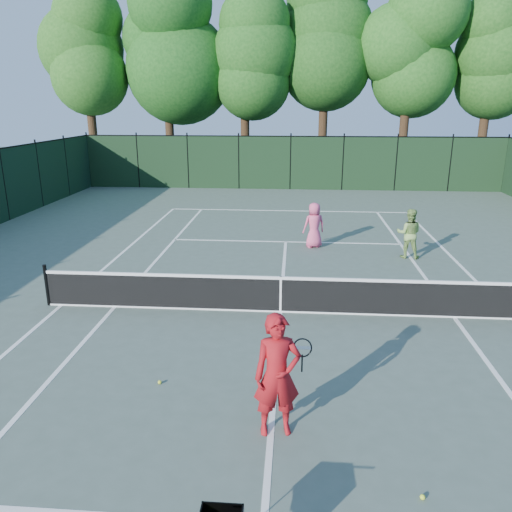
# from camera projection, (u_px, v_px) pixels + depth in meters

# --- Properties ---
(ground) EXTENTS (90.00, 90.00, 0.00)m
(ground) POSITION_uv_depth(u_px,v_px,m) (280.00, 312.00, 12.08)
(ground) COLOR #4B5B4F
(ground) RESTS_ON ground
(sideline_doubles_left) EXTENTS (0.10, 23.77, 0.01)m
(sideline_doubles_left) POSITION_uv_depth(u_px,v_px,m) (62.00, 305.00, 12.49)
(sideline_doubles_left) COLOR white
(sideline_doubles_left) RESTS_ON ground
(sideline_singles_left) EXTENTS (0.10, 23.77, 0.01)m
(sideline_singles_left) POSITION_uv_depth(u_px,v_px,m) (115.00, 307.00, 12.39)
(sideline_singles_left) COLOR white
(sideline_singles_left) RESTS_ON ground
(sideline_singles_right) EXTENTS (0.10, 23.77, 0.01)m
(sideline_singles_right) POSITION_uv_depth(u_px,v_px,m) (454.00, 317.00, 11.77)
(sideline_singles_right) COLOR white
(sideline_singles_right) RESTS_ON ground
(baseline_far) EXTENTS (10.97, 0.10, 0.01)m
(baseline_far) POSITION_uv_depth(u_px,v_px,m) (288.00, 211.00, 23.40)
(baseline_far) COLOR white
(baseline_far) RESTS_ON ground
(service_line_far) EXTENTS (8.23, 0.10, 0.01)m
(service_line_far) POSITION_uv_depth(u_px,v_px,m) (286.00, 242.00, 18.18)
(service_line_far) COLOR white
(service_line_far) RESTS_ON ground
(center_service_line) EXTENTS (0.10, 12.80, 0.01)m
(center_service_line) POSITION_uv_depth(u_px,v_px,m) (280.00, 312.00, 12.08)
(center_service_line) COLOR white
(center_service_line) RESTS_ON ground
(tennis_net) EXTENTS (11.69, 0.09, 1.06)m
(tennis_net) POSITION_uv_depth(u_px,v_px,m) (281.00, 294.00, 11.94)
(tennis_net) COLOR black
(tennis_net) RESTS_ON ground
(fence_far) EXTENTS (24.00, 0.05, 3.00)m
(fence_far) POSITION_uv_depth(u_px,v_px,m) (290.00, 163.00, 28.79)
(fence_far) COLOR black
(fence_far) RESTS_ON ground
(tree_0) EXTENTS (6.40, 6.40, 13.14)m
(tree_0) POSITION_uv_depth(u_px,v_px,m) (85.00, 47.00, 31.13)
(tree_0) COLOR black
(tree_0) RESTS_ON ground
(tree_1) EXTENTS (6.80, 6.80, 13.98)m
(tree_1) POSITION_uv_depth(u_px,v_px,m) (165.00, 38.00, 31.08)
(tree_1) COLOR black
(tree_1) RESTS_ON ground
(tree_2) EXTENTS (6.00, 6.00, 12.40)m
(tree_2) POSITION_uv_depth(u_px,v_px,m) (245.00, 54.00, 30.80)
(tree_2) COLOR black
(tree_2) RESTS_ON ground
(tree_3) EXTENTS (7.00, 7.00, 14.45)m
(tree_3) POSITION_uv_depth(u_px,v_px,m) (326.00, 32.00, 30.53)
(tree_3) COLOR black
(tree_3) RESTS_ON ground
(tree_4) EXTENTS (6.20, 6.20, 12.97)m
(tree_4) POSITION_uv_depth(u_px,v_px,m) (411.00, 45.00, 29.74)
(tree_4) COLOR black
(tree_4) RESTS_ON ground
(tree_5) EXTENTS (5.80, 5.80, 12.23)m
(tree_5) POSITION_uv_depth(u_px,v_px,m) (493.00, 53.00, 29.98)
(tree_5) COLOR black
(tree_5) RESTS_ON ground
(coach) EXTENTS (0.92, 0.78, 1.94)m
(coach) POSITION_uv_depth(u_px,v_px,m) (277.00, 375.00, 7.42)
(coach) COLOR #A31218
(coach) RESTS_ON ground
(player_pink) EXTENTS (0.90, 0.73, 1.58)m
(player_pink) POSITION_uv_depth(u_px,v_px,m) (314.00, 225.00, 17.30)
(player_pink) COLOR #E14F7C
(player_pink) RESTS_ON ground
(player_green) EXTENTS (0.89, 0.75, 1.62)m
(player_green) POSITION_uv_depth(u_px,v_px,m) (409.00, 233.00, 16.12)
(player_green) COLOR #82A854
(player_green) RESTS_ON ground
(loose_ball_near_cart) EXTENTS (0.07, 0.07, 0.07)m
(loose_ball_near_cart) POSITION_uv_depth(u_px,v_px,m) (423.00, 497.00, 6.37)
(loose_ball_near_cart) COLOR #D2EE30
(loose_ball_near_cart) RESTS_ON ground
(loose_ball_midcourt) EXTENTS (0.07, 0.07, 0.07)m
(loose_ball_midcourt) POSITION_uv_depth(u_px,v_px,m) (160.00, 382.00, 8.99)
(loose_ball_midcourt) COLOR #CCD72C
(loose_ball_midcourt) RESTS_ON ground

